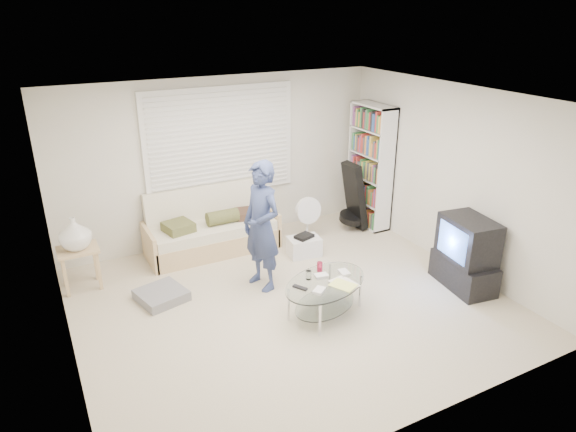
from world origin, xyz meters
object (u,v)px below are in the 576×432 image
futon_sofa (212,231)px  bookshelf (370,166)px  coffee_table (325,288)px  tv_unit (466,254)px

futon_sofa → bookshelf: size_ratio=0.96×
futon_sofa → coffee_table: (0.60, -2.26, 0.04)m
coffee_table → bookshelf: bearing=44.2°
tv_unit → coffee_table: bearing=171.7°
futon_sofa → tv_unit: (2.54, -2.54, 0.15)m
futon_sofa → coffee_table: 2.34m
futon_sofa → bookshelf: bearing=-5.4°
futon_sofa → bookshelf: (2.66, -0.25, 0.69)m
tv_unit → coffee_table: (-1.94, 0.28, -0.11)m
tv_unit → coffee_table: size_ratio=0.70×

